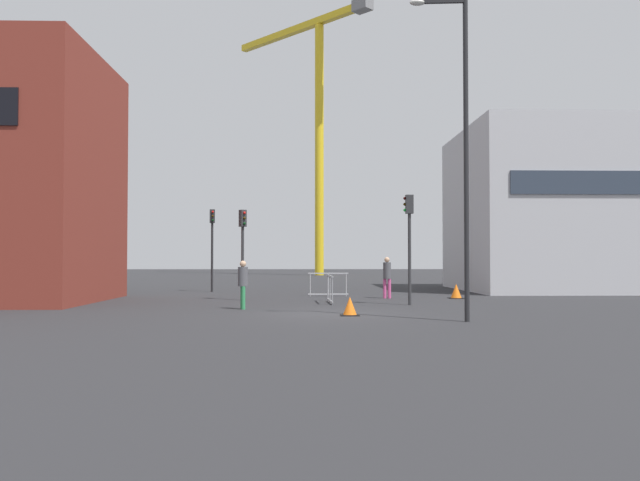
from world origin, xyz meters
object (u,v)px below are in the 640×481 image
at_px(traffic_cone_by_barrier, 350,307).
at_px(construction_crane, 316,105).
at_px(pedestrian_waiting, 243,281).
at_px(traffic_light_far, 212,237).
at_px(traffic_light_island, 409,231).
at_px(traffic_light_near, 243,239).
at_px(pedestrian_walking, 387,274).
at_px(traffic_cone_on_verge, 456,292).
at_px(streetlamp_tall, 461,135).

bearing_deg(traffic_cone_by_barrier, construction_crane, 90.13).
relative_size(construction_crane, pedestrian_waiting, 16.00).
bearing_deg(traffic_light_far, pedestrian_waiting, -76.81).
height_order(traffic_light_island, pedestrian_waiting, traffic_light_island).
relative_size(traffic_light_island, traffic_light_near, 1.10).
bearing_deg(traffic_light_near, pedestrian_walking, 10.19).
relative_size(traffic_light_far, traffic_cone_on_verge, 6.71).
height_order(traffic_light_near, traffic_cone_by_barrier, traffic_light_near).
bearing_deg(traffic_light_far, streetlamp_tall, -60.12).
distance_m(traffic_light_near, traffic_cone_on_verge, 9.45).
relative_size(pedestrian_waiting, traffic_cone_by_barrier, 2.89).
xyz_separation_m(traffic_light_far, pedestrian_walking, (8.37, -5.59, -1.80)).
bearing_deg(traffic_cone_on_verge, traffic_light_island, -125.18).
height_order(construction_crane, pedestrian_walking, construction_crane).
height_order(construction_crane, traffic_cone_on_verge, construction_crane).
relative_size(streetlamp_tall, traffic_cone_by_barrier, 15.68).
distance_m(construction_crane, pedestrian_walking, 41.13).
relative_size(streetlamp_tall, traffic_light_near, 2.41).
bearing_deg(streetlamp_tall, pedestrian_walking, 94.02).
relative_size(streetlamp_tall, pedestrian_walking, 5.03).
height_order(construction_crane, traffic_light_island, construction_crane).
bearing_deg(traffic_light_far, traffic_cone_on_verge, -27.03).
bearing_deg(traffic_light_island, traffic_light_near, 156.26).
xyz_separation_m(construction_crane, traffic_light_near, (-3.84, -38.74, -14.95)).
bearing_deg(traffic_light_near, pedestrian_waiting, -84.49).
bearing_deg(streetlamp_tall, traffic_cone_by_barrier, 146.44).
height_order(construction_crane, traffic_cone_by_barrier, construction_crane).
xyz_separation_m(construction_crane, traffic_cone_on_verge, (5.30, -37.83, -17.19)).
relative_size(traffic_light_island, traffic_cone_on_verge, 6.46).
xyz_separation_m(construction_crane, streetlamp_tall, (3.04, -47.86, -12.33)).
height_order(traffic_cone_on_verge, traffic_cone_by_barrier, traffic_cone_on_verge).
xyz_separation_m(construction_crane, traffic_light_far, (-6.05, -32.04, -14.64)).
bearing_deg(traffic_light_near, streetlamp_tall, -52.96).
bearing_deg(construction_crane, streetlamp_tall, -86.36).
bearing_deg(pedestrian_waiting, traffic_light_island, 16.56).
bearing_deg(traffic_cone_by_barrier, traffic_light_far, 113.91).
distance_m(traffic_light_island, pedestrian_waiting, 6.54).
bearing_deg(traffic_light_island, traffic_cone_on_verge, 54.82).
xyz_separation_m(traffic_light_island, traffic_light_near, (-6.48, 2.85, -0.22)).
distance_m(traffic_light_far, traffic_cone_by_barrier, 15.39).
bearing_deg(traffic_cone_on_verge, traffic_light_near, -174.29).
height_order(pedestrian_walking, traffic_cone_by_barrier, pedestrian_walking).
bearing_deg(streetlamp_tall, pedestrian_waiting, 145.18).
bearing_deg(pedestrian_walking, traffic_light_island, -85.37).
distance_m(construction_crane, traffic_light_far, 35.74).
bearing_deg(traffic_cone_by_barrier, traffic_cone_on_verge, 57.25).
distance_m(construction_crane, traffic_light_island, 44.20).
distance_m(construction_crane, pedestrian_waiting, 46.55).
bearing_deg(construction_crane, traffic_light_near, -95.65).
bearing_deg(pedestrian_waiting, traffic_cone_on_verge, 32.61).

